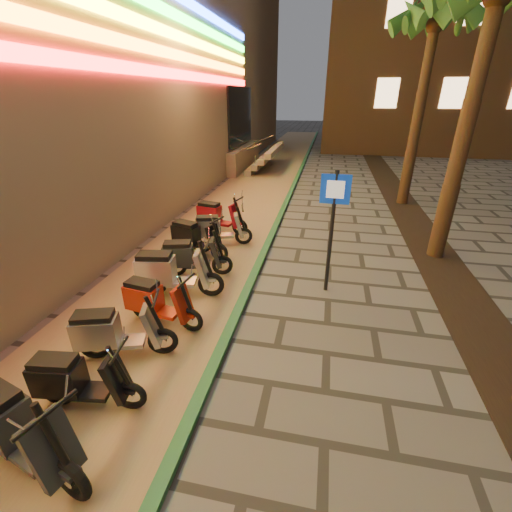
% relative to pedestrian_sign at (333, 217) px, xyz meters
% --- Properties ---
extents(ground, '(120.00, 120.00, 0.00)m').
position_rel_pedestrian_sign_xyz_m(ground, '(-0.77, -4.58, -1.70)').
color(ground, '#474442').
rests_on(ground, ground).
extents(parking_strip, '(3.40, 60.00, 0.01)m').
position_rel_pedestrian_sign_xyz_m(parking_strip, '(-3.37, 5.42, -1.69)').
color(parking_strip, '#8C7251').
rests_on(parking_strip, ground).
extents(green_curb, '(0.18, 60.00, 0.10)m').
position_rel_pedestrian_sign_xyz_m(green_curb, '(-1.67, 5.42, -1.65)').
color(green_curb, '#225B32').
rests_on(green_curb, ground).
extents(planting_strip, '(1.20, 40.00, 0.02)m').
position_rel_pedestrian_sign_xyz_m(planting_strip, '(2.83, 0.42, -1.69)').
color(planting_strip, black).
rests_on(planting_strip, ground).
extents(palm_d, '(2.97, 3.02, 7.16)m').
position_rel_pedestrian_sign_xyz_m(palm_d, '(2.83, 7.42, 4.25)').
color(palm_d, '#472D19').
rests_on(palm_d, ground).
extents(pedestrian_sign, '(0.58, 0.10, 2.62)m').
position_rel_pedestrian_sign_xyz_m(pedestrian_sign, '(0.00, 0.00, 0.00)').
color(pedestrian_sign, black).
rests_on(pedestrian_sign, ground).
extents(scooter_4, '(1.80, 0.91, 1.27)m').
position_rel_pedestrian_sign_xyz_m(scooter_4, '(-3.35, -4.66, -1.14)').
color(scooter_4, black).
rests_on(scooter_4, ground).
extents(scooter_5, '(1.50, 0.60, 1.06)m').
position_rel_pedestrian_sign_xyz_m(scooter_5, '(-3.23, -3.83, -1.24)').
color(scooter_5, black).
rests_on(scooter_5, ground).
extents(scooter_6, '(1.58, 0.84, 1.12)m').
position_rel_pedestrian_sign_xyz_m(scooter_6, '(-3.30, -2.85, -1.21)').
color(scooter_6, black).
rests_on(scooter_6, ground).
extents(scooter_7, '(1.55, 0.64, 1.09)m').
position_rel_pedestrian_sign_xyz_m(scooter_7, '(-3.08, -1.85, -1.22)').
color(scooter_7, black).
rests_on(scooter_7, ground).
extents(scooter_8, '(1.81, 0.76, 1.27)m').
position_rel_pedestrian_sign_xyz_m(scooter_8, '(-3.23, -0.88, -1.14)').
color(scooter_8, black).
rests_on(scooter_8, ground).
extents(scooter_9, '(1.60, 0.79, 1.13)m').
position_rel_pedestrian_sign_xyz_m(scooter_9, '(-3.16, 0.04, -1.20)').
color(scooter_9, black).
rests_on(scooter_9, ground).
extents(scooter_10, '(1.65, 0.86, 1.17)m').
position_rel_pedestrian_sign_xyz_m(scooter_10, '(-3.46, 1.13, -1.19)').
color(scooter_10, black).
rests_on(scooter_10, ground).
extents(scooter_11, '(1.59, 0.82, 1.13)m').
position_rel_pedestrian_sign_xyz_m(scooter_11, '(-3.09, 1.91, -1.21)').
color(scooter_11, black).
rests_on(scooter_11, ground).
extents(scooter_12, '(1.67, 0.77, 1.17)m').
position_rel_pedestrian_sign_xyz_m(scooter_12, '(-3.41, 2.95, -1.19)').
color(scooter_12, black).
rests_on(scooter_12, ground).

